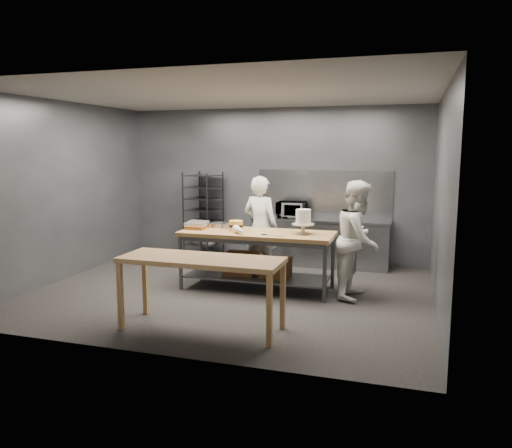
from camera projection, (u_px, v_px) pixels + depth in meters
The scene contains 16 objects.
ground at pixel (231, 292), 7.77m from camera, with size 6.00×6.00×0.00m, color black.
back_wall at pixel (274, 185), 9.91m from camera, with size 6.00×0.04×3.00m, color #4C4F54.
work_table at pixel (256, 253), 7.87m from camera, with size 2.40×0.90×0.92m.
near_counter at pixel (201, 265), 6.05m from camera, with size 2.00×0.70×0.90m.
back_counter at pixel (320, 242), 9.47m from camera, with size 2.60×0.60×0.90m.
splashback_panel at pixel (324, 194), 9.62m from camera, with size 2.60×0.02×0.90m, color slate.
speed_rack at pixel (203, 217), 10.03m from camera, with size 0.70×0.74×1.75m.
chef_behind at pixel (260, 227), 8.52m from camera, with size 0.64×0.42×1.76m, color white.
chef_right at pixel (358, 239), 7.39m from camera, with size 0.85×0.66×1.75m, color white.
microwave at pixel (291, 210), 9.55m from camera, with size 0.54×0.37×0.30m, color black.
frosted_cake_stand at pixel (303, 219), 7.56m from camera, with size 0.34×0.34×0.38m.
layer_cake at pixel (236, 226), 7.89m from camera, with size 0.22×0.22×0.16m.
cake_pans at pixel (223, 225), 8.21m from camera, with size 0.45×0.28×0.07m.
piping_bag at pixel (240, 231), 7.54m from camera, with size 0.12×0.12×0.38m, color silver.
offset_spatula at pixel (270, 235), 7.47m from camera, with size 0.37×0.02×0.02m.
pastry_clamshells at pixel (197, 225), 8.14m from camera, with size 0.33×0.39×0.11m.
Camera 1 is at (2.62, -7.07, 2.20)m, focal length 35.00 mm.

